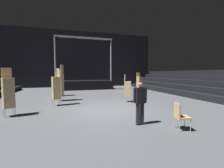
{
  "coord_description": "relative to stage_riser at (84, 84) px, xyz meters",
  "views": [
    {
      "loc": [
        -2.07,
        -7.69,
        1.97
      ],
      "look_at": [
        0.24,
        -0.06,
        1.4
      ],
      "focal_mm": 24.32,
      "sensor_mm": 36.0,
      "label": 1
    }
  ],
  "objects": [
    {
      "name": "arena_end_wall",
      "position": [
        0.0,
        3.7,
        3.36
      ],
      "size": [
        22.0,
        0.3,
        8.0
      ],
      "primitive_type": "cube",
      "color": "black",
      "rests_on": "ground_plane"
    },
    {
      "name": "chair_stack_mid_centre",
      "position": [
        -4.59,
        -11.13,
        0.47
      ],
      "size": [
        0.6,
        0.6,
        2.22
      ],
      "rotation": [
        0.0,
        0.0,
        3.63
      ],
      "color": "#B2B5BA",
      "rests_on": "ground_plane"
    },
    {
      "name": "chair_stack_front_left",
      "position": [
        -2.66,
        -9.28,
        0.47
      ],
      "size": [
        0.56,
        0.56,
        2.22
      ],
      "rotation": [
        0.0,
        0.0,
        1.89
      ],
      "color": "#B2B5BA",
      "rests_on": "ground_plane"
    },
    {
      "name": "bleacher_bank_right",
      "position": [
        9.12,
        -10.3,
        0.49
      ],
      "size": [
        3.75,
        24.0,
        2.25
      ],
      "rotation": [
        0.0,
        0.0,
        -1.57
      ],
      "color": "black",
      "rests_on": "ground_plane"
    },
    {
      "name": "chair_stack_mid_right",
      "position": [
        5.4,
        -4.38,
        0.39
      ],
      "size": [
        0.54,
        0.54,
        2.05
      ],
      "rotation": [
        0.0,
        0.0,
        3.39
      ],
      "color": "#B2B5BA",
      "rests_on": "ground_plane"
    },
    {
      "name": "chair_stack_mid_left",
      "position": [
        1.92,
        -9.48,
        0.31
      ],
      "size": [
        0.59,
        0.59,
        1.88
      ],
      "rotation": [
        0.0,
        0.0,
        4.27
      ],
      "color": "#B2B5BA",
      "rests_on": "ground_plane"
    },
    {
      "name": "chair_stack_rear_left",
      "position": [
        -2.57,
        -5.25,
        0.56
      ],
      "size": [
        0.61,
        0.61,
        2.39
      ],
      "rotation": [
        0.0,
        0.0,
        5.26
      ],
      "color": "#B2B5BA",
      "rests_on": "ground_plane"
    },
    {
      "name": "ground_plane",
      "position": [
        0.0,
        -11.3,
        -0.69
      ],
      "size": [
        22.0,
        30.0,
        0.1
      ],
      "primitive_type": "cube",
      "color": "#515459"
    },
    {
      "name": "chair_stack_front_right",
      "position": [
        -2.52,
        -7.73,
        0.64
      ],
      "size": [
        0.58,
        0.58,
        2.56
      ],
      "rotation": [
        0.0,
        0.0,
        1.17
      ],
      "color": "#B2B5BA",
      "rests_on": "ground_plane"
    },
    {
      "name": "stage_riser",
      "position": [
        0.0,
        0.0,
        0.0
      ],
      "size": [
        6.88,
        2.89,
        6.12
      ],
      "color": "black",
      "rests_on": "ground_plane"
    },
    {
      "name": "loose_chair_near_man",
      "position": [
        1.68,
        -14.76,
        -0.1
      ],
      "size": [
        0.54,
        0.54,
        0.95
      ],
      "rotation": [
        0.0,
        0.0,
        4.46
      ],
      "color": "#B2B5BA",
      "rests_on": "ground_plane"
    },
    {
      "name": "man_with_tie",
      "position": [
        0.6,
        -13.87,
        0.32
      ],
      "size": [
        0.57,
        0.24,
        1.7
      ],
      "rotation": [
        0.0,
        0.0,
        3.17
      ],
      "color": "black",
      "rests_on": "ground_plane"
    }
  ]
}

